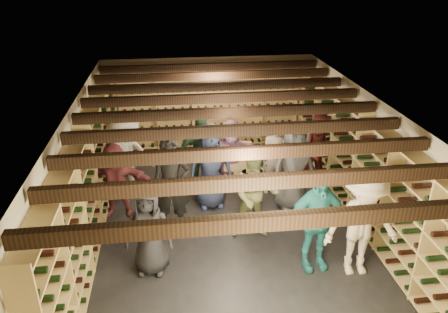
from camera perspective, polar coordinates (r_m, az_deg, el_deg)
ground at (r=8.75m, az=0.66°, el=-8.37°), size 8.00×8.00×0.00m
walls at (r=8.15m, az=0.70°, el=-1.28°), size 5.52×8.02×2.40m
ceiling at (r=7.70m, az=0.75°, el=6.76°), size 5.50×8.00×0.01m
ceiling_joists at (r=7.75m, az=0.74°, el=5.78°), size 5.40×7.12×0.18m
wine_rack_left at (r=8.29m, az=-17.21°, el=-2.98°), size 0.32×7.50×2.15m
wine_rack_right at (r=8.90m, az=17.33°, el=-1.04°), size 0.32×7.50×2.15m
wine_rack_back at (r=11.73m, az=-1.87°, el=6.34°), size 4.70×0.30×2.15m
crate_stack_left at (r=9.73m, az=1.50°, el=-2.40°), size 0.53×0.38×0.68m
crate_stack_right at (r=11.03m, az=2.24°, el=0.53°), size 0.56×0.43×0.51m
crate_loose at (r=11.37m, az=4.22°, el=0.31°), size 0.58×0.49×0.17m
person_0 at (r=7.17m, az=-9.77°, el=-9.50°), size 0.84×0.61×1.58m
person_1 at (r=8.05m, az=-6.89°, el=-3.83°), size 0.70×0.47×1.90m
person_2 at (r=7.90m, az=4.12°, el=-4.97°), size 0.90×0.73×1.74m
person_3 at (r=7.30m, az=17.57°, el=-8.43°), size 1.23×0.75×1.85m
person_4 at (r=7.26m, az=11.93°, el=-8.20°), size 1.09×0.55×1.79m
person_5 at (r=8.84m, az=-13.96°, el=-2.99°), size 1.47×0.59×1.54m
person_6 at (r=8.83m, az=-1.77°, el=-1.25°), size 0.93×0.65×1.81m
person_7 at (r=9.46m, az=6.64°, el=-0.21°), size 0.60×0.40×1.62m
person_8 at (r=9.85m, az=12.30°, el=0.74°), size 0.87×0.69×1.73m
person_9 at (r=9.40m, az=-12.71°, el=-0.11°), size 1.36×1.06×1.85m
person_10 at (r=9.41m, az=-3.04°, el=0.37°), size 1.10×0.57×1.80m
person_11 at (r=9.51m, az=0.83°, el=0.09°), size 1.58×0.90×1.62m
person_12 at (r=8.86m, az=9.11°, el=-1.27°), size 1.02×0.78×1.88m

